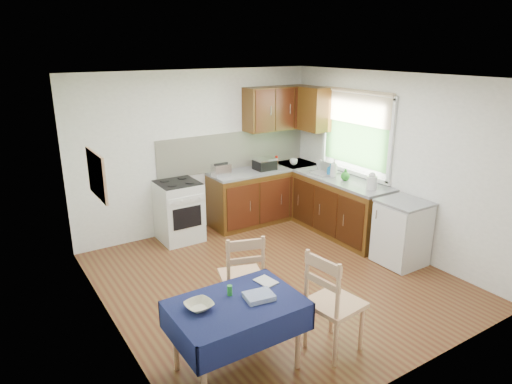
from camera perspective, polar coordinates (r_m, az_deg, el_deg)
floor at (r=5.92m, az=2.26°, el=-10.74°), size 4.20×4.20×0.00m
ceiling at (r=5.21m, az=2.61°, el=14.17°), size 4.00×4.20×0.02m
wall_back at (r=7.20m, az=-7.24°, el=5.00°), size 4.00×0.02×2.50m
wall_front at (r=4.01m, az=20.00°, el=-6.52°), size 4.00×0.02×2.50m
wall_left at (r=4.64m, az=-18.27°, el=-3.03°), size 0.02×4.20×2.50m
wall_right at (r=6.75m, az=16.50°, el=3.54°), size 0.02×4.20×2.50m
base_cabinets at (r=7.42m, az=5.36°, el=-1.13°), size 1.90×2.30×0.86m
worktop_back at (r=7.54m, az=1.08°, el=2.83°), size 1.90×0.60×0.04m
worktop_right at (r=7.06m, az=10.69°, el=1.48°), size 0.60×1.70×0.04m
worktop_corner at (r=7.90m, az=5.01°, el=3.48°), size 0.60×0.60×0.04m
splashback at (r=7.49m, az=-2.68°, el=5.24°), size 2.70×0.02×0.60m
upper_cabinets at (r=7.62m, az=4.14°, el=10.39°), size 1.20×0.85×0.70m
stove at (r=6.96m, az=-9.62°, el=-2.35°), size 0.60×0.61×0.92m
window at (r=7.11m, az=12.39°, el=7.87°), size 0.04×1.48×1.26m
fridge at (r=6.44m, az=17.76°, el=-4.85°), size 0.58×0.60×0.89m
corkboard at (r=4.82m, az=-19.27°, el=2.01°), size 0.04×0.62×0.47m
dining_table at (r=4.16m, az=-2.45°, el=-14.85°), size 1.14×0.78×0.69m
chair_far at (r=4.88m, az=-1.67°, el=-10.26°), size 0.56×0.56×1.01m
chair_near at (r=4.45m, az=9.40°, el=-13.19°), size 0.52×0.52×1.05m
toaster at (r=7.06m, az=-4.37°, el=2.73°), size 0.28×0.17×0.21m
sandwich_press at (r=7.45m, az=1.10°, el=3.54°), size 0.32×0.28×0.19m
sauce_bottle at (r=7.55m, az=2.58°, el=3.79°), size 0.05×0.05×0.20m
yellow_packet at (r=7.56m, az=0.55°, el=3.59°), size 0.13×0.11×0.14m
dish_rack at (r=7.32m, az=8.71°, el=2.53°), size 0.43×0.32×0.20m
kettle at (r=6.61m, az=14.27°, el=1.26°), size 0.15×0.15×0.25m
cup at (r=7.78m, az=4.73°, el=3.79°), size 0.16×0.16×0.10m
soap_bottle_a at (r=7.08m, az=9.70°, el=2.94°), size 0.14×0.14×0.29m
soap_bottle_b at (r=7.19m, az=9.25°, el=2.79°), size 0.12×0.12×0.18m
soap_bottle_c at (r=6.97m, az=11.11°, el=2.16°), size 0.15×0.15×0.18m
plate_bowl at (r=4.03m, az=-7.14°, el=-13.93°), size 0.25×0.25×0.06m
book at (r=4.36m, az=0.48°, el=-11.45°), size 0.18×0.23×0.02m
spice_jar at (r=4.19m, az=-3.31°, el=-12.17°), size 0.05×0.05×0.10m
tea_towel at (r=4.15m, az=0.38°, el=-12.89°), size 0.28×0.24×0.05m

